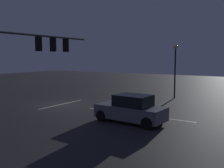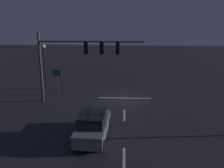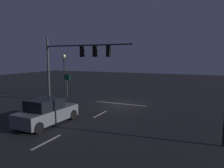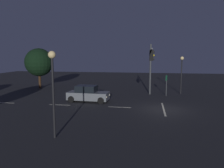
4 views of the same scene
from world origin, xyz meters
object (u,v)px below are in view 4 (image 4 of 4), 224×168
object	(u,v)px
traffic_signal_assembly	(151,60)
car_approaching	(88,94)
route_sign	(167,81)
tree_right_near	(39,62)
street_lamp_left_kerb	(53,78)
street_lamp_right_kerb	(182,68)

from	to	relation	value
traffic_signal_assembly	car_approaching	xyz separation A→B (m)	(-1.97, 6.55, -3.60)
car_approaching	route_sign	distance (m)	9.66
route_sign	tree_right_near	size ratio (longest dim) A/B	0.43
traffic_signal_assembly	street_lamp_left_kerb	distance (m)	13.58
car_approaching	tree_right_near	size ratio (longest dim) A/B	0.76
route_sign	tree_right_near	world-z (taller)	tree_right_near
car_approaching	street_lamp_right_kerb	bearing A→B (deg)	-58.79
car_approaching	route_sign	bearing A→B (deg)	-61.84
traffic_signal_assembly	tree_right_near	distance (m)	17.03
car_approaching	street_lamp_right_kerb	size ratio (longest dim) A/B	0.94
car_approaching	tree_right_near	bearing A→B (deg)	50.65
street_lamp_left_kerb	route_sign	xyz separation A→B (m)	(14.84, -7.67, -1.77)
street_lamp_right_kerb	tree_right_near	xyz separation A→B (m)	(1.45, 19.86, 0.48)
street_lamp_right_kerb	route_sign	distance (m)	3.02
street_lamp_left_kerb	route_sign	world-z (taller)	street_lamp_left_kerb
street_lamp_left_kerb	street_lamp_right_kerb	bearing A→B (deg)	-30.04
traffic_signal_assembly	tree_right_near	world-z (taller)	traffic_signal_assembly
car_approaching	street_lamp_left_kerb	size ratio (longest dim) A/B	0.86
traffic_signal_assembly	route_sign	bearing A→B (deg)	-36.81
street_lamp_right_kerb	street_lamp_left_kerb	bearing A→B (deg)	149.96
car_approaching	street_lamp_left_kerb	xyz separation A→B (m)	(-10.31, -0.80, 2.81)
route_sign	tree_right_near	xyz separation A→B (m)	(3.22, 17.92, 1.98)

